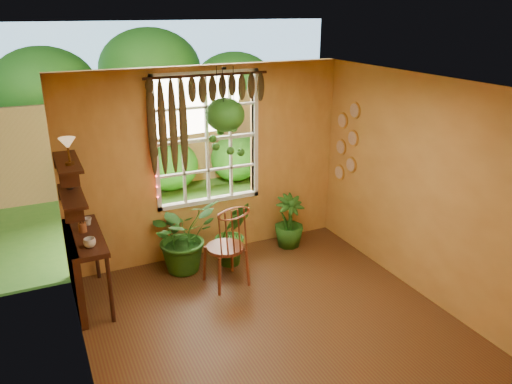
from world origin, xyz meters
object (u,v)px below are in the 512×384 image
windsor_chair (227,258)px  potted_plant_mid (233,233)px  hanging_basket (225,120)px  potted_plant_left (183,235)px  counter_ledge (78,263)px

windsor_chair → potted_plant_mid: windsor_chair is taller
windsor_chair → hanging_basket: hanging_basket is taller
potted_plant_left → hanging_basket: bearing=9.3°
counter_ledge → potted_plant_left: potted_plant_left is taller
counter_ledge → potted_plant_left: size_ratio=1.18×
windsor_chair → hanging_basket: size_ratio=1.09×
hanging_basket → windsor_chair: bearing=-112.4°
potted_plant_left → potted_plant_mid: size_ratio=1.08×
counter_ledge → windsor_chair: (1.77, -0.33, -0.17)m
counter_ledge → windsor_chair: bearing=-10.5°
windsor_chair → counter_ledge: bearing=162.0°
counter_ledge → windsor_chair: windsor_chair is taller
potted_plant_left → potted_plant_mid: 0.69m
potted_plant_mid → hanging_basket: hanging_basket is taller
potted_plant_left → hanging_basket: 1.66m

